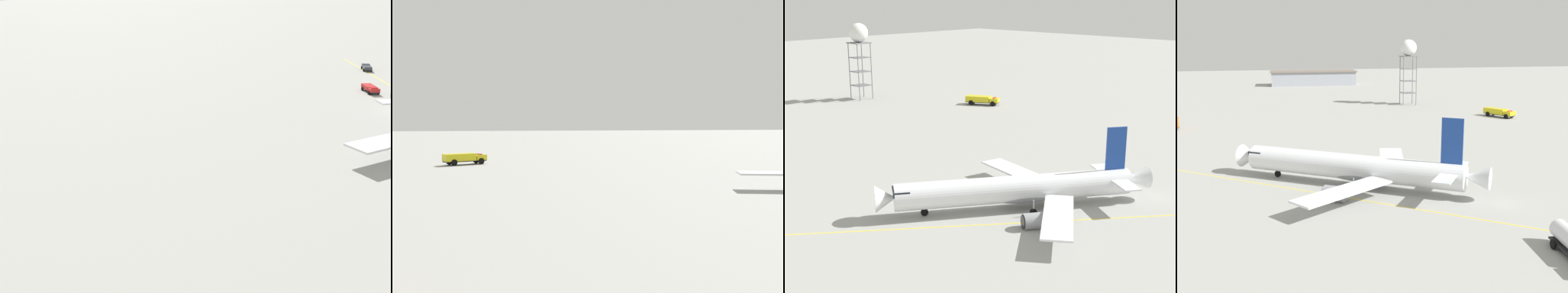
{
  "view_description": "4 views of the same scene",
  "coord_description": "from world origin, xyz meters",
  "views": [
    {
      "loc": [
        71.75,
        24.12,
        25.41
      ],
      "look_at": [
        37.33,
        -13.93,
        6.72
      ],
      "focal_mm": 48.19,
      "sensor_mm": 36.0,
      "label": 1
    },
    {
      "loc": [
        47.58,
        68.19,
        11.29
      ],
      "look_at": [
        37.33,
        -13.93,
        6.28
      ],
      "focal_mm": 48.92,
      "sensor_mm": 36.0,
      "label": 2
    },
    {
      "loc": [
        -51.04,
        63.14,
        31.92
      ],
      "look_at": [
        14.24,
        -4.75,
        5.92
      ],
      "focal_mm": 52.04,
      "sensor_mm": 36.0,
      "label": 3
    },
    {
      "loc": [
        -73.07,
        14.29,
        23.04
      ],
      "look_at": [
        14.24,
        -4.75,
        3.21
      ],
      "focal_mm": 44.9,
      "sensor_mm": 36.0,
      "label": 4
    }
  ],
  "objects": [
    {
      "name": "taxiway_centreline",
      "position": [
        -3.85,
        4.78,
        0.0
      ],
      "size": [
        90.31,
        112.15,
        0.01
      ],
      "rotation": [
        0.0,
        0.0,
        0.89
      ],
      "color": "yellow",
      "rests_on": "ground_plane"
    },
    {
      "name": "fire_tender_truck",
      "position": [
        60.5,
        -53.53,
        1.53
      ],
      "size": [
        9.79,
        7.14,
        2.5
      ],
      "rotation": [
        0.0,
        0.0,
        3.64
      ],
      "color": "#232326",
      "rests_on": "ground_plane"
    },
    {
      "name": "ground_plane",
      "position": [
        0.0,
        0.0,
        0.0
      ],
      "size": [
        600.0,
        600.0,
        0.0
      ],
      "primitive_type": "plane",
      "color": "#9E9E99"
    },
    {
      "name": "radar_tower",
      "position": [
        93.31,
        -34.82,
        18.88
      ],
      "size": [
        5.64,
        5.64,
        22.69
      ],
      "color": "slate",
      "rests_on": "ground_plane"
    },
    {
      "name": "terminal_shed",
      "position": [
        175.72,
        -9.3,
        3.58
      ],
      "size": [
        16.31,
        42.87,
        7.1
      ],
      "rotation": [
        0.0,
        0.0,
        7.84
      ],
      "color": "#999EA8",
      "rests_on": "ground_plane"
    },
    {
      "name": "airliner_main",
      "position": [
        0.5,
        1.11,
        2.93
      ],
      "size": [
        31.01,
        37.29,
        12.09
      ],
      "rotation": [
        0.0,
        0.0,
        0.98
      ],
      "color": "white",
      "rests_on": "ground_plane"
    }
  ]
}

